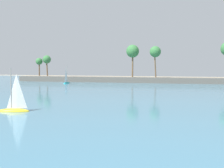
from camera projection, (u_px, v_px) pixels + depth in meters
sea at (159, 88)px, 70.39m from camera, size 220.00×117.92×0.06m
palm_headland at (169, 73)px, 88.02m from camera, size 97.61×6.45×12.70m
sailboat_toward_headland at (67, 82)px, 86.58m from camera, size 1.33×4.19×6.05m
sailboat_far_left at (14, 107)px, 35.31m from camera, size 4.25×2.17×5.91m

